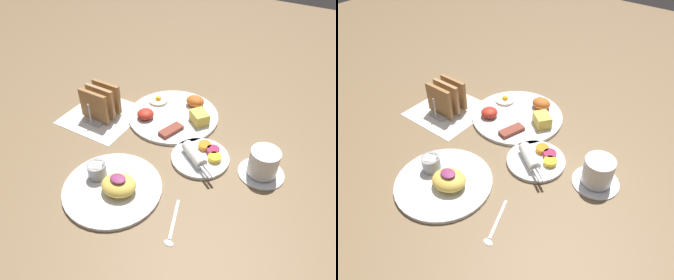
# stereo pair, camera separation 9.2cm
# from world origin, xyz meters

# --- Properties ---
(ground_plane) EXTENTS (3.00, 3.00, 0.00)m
(ground_plane) POSITION_xyz_m (0.00, 0.00, 0.00)
(ground_plane) COLOR brown
(napkin_flat) EXTENTS (0.22, 0.22, 0.00)m
(napkin_flat) POSITION_xyz_m (-0.23, 0.08, 0.00)
(napkin_flat) COLOR white
(napkin_flat) RESTS_ON ground_plane
(plate_breakfast) EXTENTS (0.29, 0.29, 0.05)m
(plate_breakfast) POSITION_xyz_m (-0.03, 0.19, 0.01)
(plate_breakfast) COLOR white
(plate_breakfast) RESTS_ON ground_plane
(plate_condiments) EXTENTS (0.16, 0.16, 0.04)m
(plate_condiments) POSITION_xyz_m (0.13, 0.05, 0.01)
(plate_condiments) COLOR white
(plate_condiments) RESTS_ON ground_plane
(plate_foreground) EXTENTS (0.25, 0.25, 0.06)m
(plate_foreground) POSITION_xyz_m (-0.01, -0.16, 0.01)
(plate_foreground) COLOR white
(plate_foreground) RESTS_ON ground_plane
(toast_rack) EXTENTS (0.10, 0.12, 0.10)m
(toast_rack) POSITION_xyz_m (-0.23, 0.08, 0.05)
(toast_rack) COLOR #B7B7BC
(toast_rack) RESTS_ON ground_plane
(coffee_cup) EXTENTS (0.12, 0.12, 0.08)m
(coffee_cup) POSITION_xyz_m (0.29, 0.08, 0.04)
(coffee_cup) COLOR white
(coffee_cup) RESTS_ON ground_plane
(teaspoon) EXTENTS (0.05, 0.12, 0.01)m
(teaspoon) POSITION_xyz_m (0.18, -0.18, 0.00)
(teaspoon) COLOR silver
(teaspoon) RESTS_ON ground_plane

